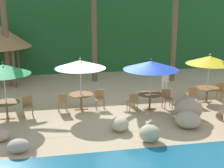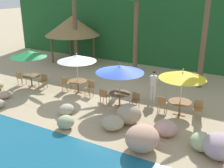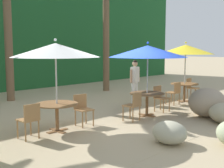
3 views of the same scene
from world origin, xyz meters
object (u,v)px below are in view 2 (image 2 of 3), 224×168
Objects in this scene: umbrella_white at (77,58)px; palm_tree_nearest at (74,13)px; umbrella_green at (29,54)px; dining_table_white at (78,83)px; chair_blue_inland at (104,95)px; umbrella_yellow at (183,74)px; chair_yellow_inland at (162,103)px; dining_table_green at (31,77)px; waiter_in_white at (154,84)px; chair_white_inland at (65,83)px; chair_green_seaward at (44,80)px; umbrella_blue at (120,69)px; palm_tree_third at (206,21)px; chair_white_seaward at (90,87)px; dining_table_yellow at (180,104)px; chair_green_inland at (20,77)px; chair_blue_seaward at (135,100)px; palapa_hut at (72,26)px; palm_tree_second at (136,20)px; chair_yellow_seaward at (198,108)px; dining_table_blue at (120,95)px.

palm_tree_nearest reaches higher than umbrella_white.
umbrella_green reaches higher than umbrella_white.
umbrella_white is at bearing 7.13° from dining_table_white.
umbrella_green is at bearing 178.61° from chair_blue_inland.
chair_yellow_inland is (-0.85, -0.09, -1.58)m from umbrella_yellow.
dining_table_green is at bearing 178.61° from chair_blue_inland.
umbrella_yellow reaches higher than waiter_in_white.
chair_blue_inland is (3.07, -0.61, 0.00)m from chair_white_inland.
umbrella_blue is (5.37, -0.15, 1.54)m from chair_green_seaward.
palm_tree_third is at bearing 33.06° from chair_white_inland.
umbrella_white is 2.76× the size of chair_blue_inland.
chair_white_seaward is 5.24m from dining_table_yellow.
palm_tree_nearest reaches higher than chair_green_inland.
chair_white_seaward reaches higher than dining_table_white.
umbrella_blue is (3.91, -0.45, 1.54)m from chair_white_inland.
palapa_hut reaches higher than chair_blue_seaward.
umbrella_blue is at bearing -6.50° from chair_white_inland.
umbrella_green is 2.81× the size of chair_blue_seaward.
chair_yellow_inland is (8.39, 0.41, -0.10)m from dining_table_green.
chair_blue_inland is at bearing -28.06° from chair_white_seaward.
chair_blue_seaward and chair_yellow_inland have the same top height.
chair_blue_seaward is at bearing -36.13° from palapa_hut.
umbrella_green is at bearing -151.57° from palm_tree_third.
umbrella_blue is at bearing -39.06° from palm_tree_nearest.
chair_green_inland is at bearing -132.15° from palm_tree_second.
waiter_in_white is at bearing 16.34° from chair_white_seaward.
chair_white_seaward is 3.63m from waiter_in_white.
chair_yellow_seaward is at bearing 9.07° from chair_yellow_inland.
palm_tree_nearest is (-3.71, 4.93, 2.00)m from umbrella_white.
chair_green_inland is 7.06m from dining_table_blue.
chair_blue_inland is (2.22, -0.73, -0.10)m from dining_table_white.
chair_green_seaward is 8.42m from dining_table_yellow.
umbrella_white reaches higher than dining_table_white.
palm_tree_second reaches higher than chair_blue_inland.
chair_white_inland is at bearing 179.33° from chair_yellow_inland.
chair_white_seaward is 1.00× the size of chair_yellow_seaward.
dining_table_blue is (7.05, 0.14, 0.10)m from chair_green_inland.
dining_table_green is at bearing -179.64° from umbrella_blue.
dining_table_blue is 3.41m from umbrella_yellow.
waiter_in_white is (8.31, 1.71, 0.47)m from chair_green_inland.
dining_table_white is 1.26× the size of chair_yellow_seaward.
waiter_in_white is (-1.78, 1.10, -1.11)m from umbrella_yellow.
waiter_in_white is (8.02, -3.92, -3.12)m from palm_tree_nearest.
palm_tree_nearest is (-6.77, 5.49, 2.05)m from umbrella_blue.
dining_table_white is at bearing -51.41° from palapa_hut.
umbrella_white is at bearing -179.81° from chair_white_seaward.
chair_blue_seaward is (3.05, -0.45, 0.00)m from chair_white_seaward.
chair_yellow_seaward is (3.88, 0.64, -1.54)m from umbrella_blue.
chair_white_inland reaches higher than dining_table_white.
chair_white_inland is 3.13m from chair_blue_inland.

